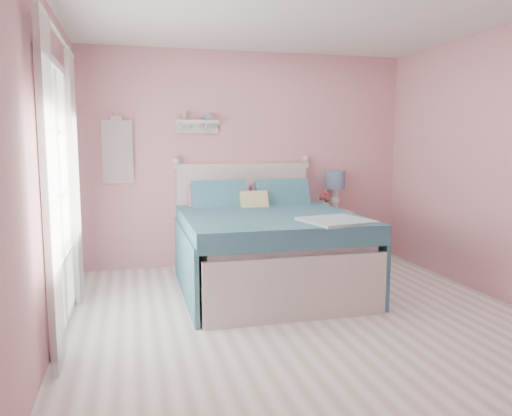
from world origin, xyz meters
name	(u,v)px	position (x,y,z in m)	size (l,w,h in m)	color
floor	(309,324)	(0.00, 0.00, 0.00)	(4.50, 4.50, 0.00)	beige
room_shell	(312,133)	(0.00, 0.00, 1.58)	(4.50, 4.50, 4.50)	pink
bed	(264,248)	(-0.07, 1.17, 0.42)	(1.70, 2.17, 1.26)	silver
nightstand	(330,236)	(1.02, 2.00, 0.33)	(0.46, 0.45, 0.66)	beige
table_lamp	(335,183)	(1.10, 2.08, 1.00)	(0.25, 0.25, 0.49)	white
vase	(325,205)	(0.95, 2.03, 0.73)	(0.14, 0.14, 0.14)	silver
teacup	(332,210)	(0.96, 1.84, 0.70)	(0.09, 0.09, 0.07)	#BC7E87
roses	(325,196)	(0.95, 2.03, 0.84)	(0.14, 0.11, 0.12)	#C5435A
wall_shelf	(197,123)	(-0.63, 2.19, 1.73)	(0.50, 0.15, 0.25)	silver
hanging_dress	(117,152)	(-1.55, 2.18, 1.40)	(0.34, 0.03, 0.72)	white
french_door	(59,198)	(-1.97, 0.40, 1.07)	(0.04, 1.32, 2.16)	silver
curtain_near	(50,194)	(-1.92, -0.34, 1.18)	(0.04, 0.40, 2.32)	white
curtain_far	(75,178)	(-1.92, 1.14, 1.18)	(0.04, 0.40, 2.32)	white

